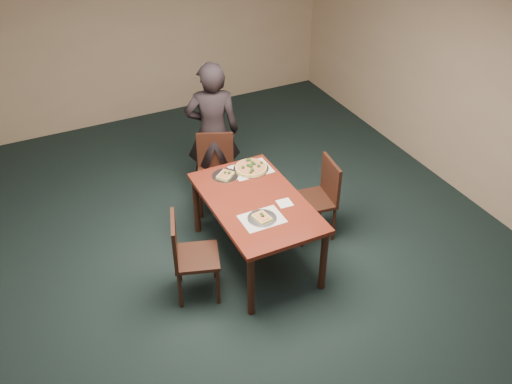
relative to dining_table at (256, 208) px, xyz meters
name	(u,v)px	position (x,y,z in m)	size (l,w,h in m)	color
ground	(253,282)	(-0.19, -0.32, -0.66)	(8.00, 8.00, 0.00)	black
room_shell	(252,131)	(-0.19, -0.32, 1.08)	(8.00, 8.00, 8.00)	tan
dining_table	(256,208)	(0.00, 0.00, 0.00)	(0.90, 1.50, 0.75)	#541810
chair_far	(216,168)	(0.00, 1.07, -0.14)	(0.55, 0.55, 0.91)	black
chair_left	(188,253)	(-0.81, -0.18, -0.14)	(0.53, 0.53, 0.91)	black
chair_right	(320,194)	(0.81, 0.08, -0.14)	(0.47, 0.47, 0.91)	black
diner	(213,132)	(0.08, 1.29, 0.20)	(0.62, 0.41, 1.71)	black
placemat_main	(251,169)	(0.20, 0.53, 0.09)	(0.42, 0.32, 0.00)	white
placemat_near	(262,219)	(-0.08, -0.30, 0.09)	(0.40, 0.30, 0.00)	white
pizza_pan	(251,167)	(0.20, 0.53, 0.12)	(0.38, 0.38, 0.07)	silver
slice_plate_near	(262,218)	(-0.08, -0.30, 0.11)	(0.28, 0.28, 0.06)	silver
slice_plate_far	(225,175)	(-0.10, 0.53, 0.10)	(0.28, 0.28, 0.06)	silver
napkin	(285,203)	(0.23, -0.17, 0.09)	(0.14, 0.14, 0.01)	white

